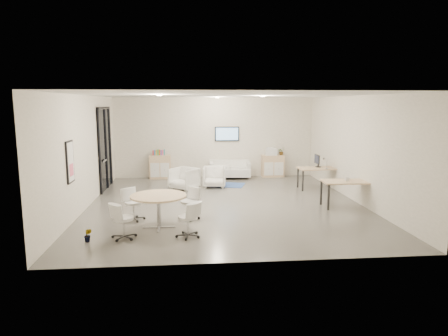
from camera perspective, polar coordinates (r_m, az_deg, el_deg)
room_shell at (r=11.72m, az=0.13°, el=2.51°), size 9.60×10.60×4.80m
glass_door at (r=14.46m, az=-16.65°, el=3.01°), size 0.09×1.90×2.85m
artwork at (r=10.50m, az=-21.13°, el=0.80°), size 0.05×0.54×1.04m
wall_tv at (r=16.18m, az=0.43°, el=4.90°), size 0.98×0.06×0.58m
ceiling_spots at (r=12.46m, az=-1.16°, el=10.19°), size 3.14×4.14×0.03m
sideboard_left at (r=16.08m, az=-9.10°, el=0.15°), size 0.83×0.43×0.94m
sideboard_right at (r=16.41m, az=6.98°, el=0.30°), size 0.89×0.43×0.89m
books at (r=16.01m, az=-9.30°, el=2.21°), size 0.48×0.14×0.22m
printer at (r=16.32m, az=6.76°, el=2.35°), size 0.45×0.38×0.31m
loveseat at (r=15.99m, az=0.83°, el=-0.29°), size 1.66×0.90×0.61m
blue_rug at (r=14.71m, az=0.10°, el=-2.40°), size 1.61×1.30×0.01m
armchair_left at (r=13.93m, az=-5.73°, el=-1.38°), size 1.11×1.10×0.84m
armchair_right at (r=14.28m, az=-1.37°, el=-1.13°), size 0.86×0.82×0.81m
desk_rear at (r=14.30m, az=13.47°, el=-0.26°), size 1.50×0.84×0.75m
desk_front at (r=12.04m, az=17.31°, el=-2.14°), size 1.50×0.80×0.76m
monitor at (r=14.38m, az=13.18°, el=1.07°), size 0.20×0.50×0.44m
round_table at (r=9.66m, az=-9.34°, el=-4.30°), size 1.33×1.33×0.81m
meeting_chairs at (r=9.74m, az=-9.30°, el=-6.13°), size 2.26×2.26×0.82m
plant_cabinet at (r=16.42m, az=8.19°, el=2.27°), size 0.37×0.39×0.24m
plant_floor at (r=9.25m, az=-18.84°, el=-9.57°), size 0.19×0.32×0.14m
cup at (r=11.96m, az=17.18°, el=-1.50°), size 0.15×0.13×0.14m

